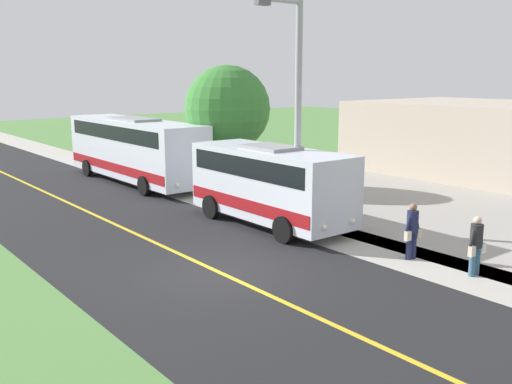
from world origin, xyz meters
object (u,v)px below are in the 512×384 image
(shuttle_bus_front, at_px, (270,182))
(tree_curbside, at_px, (228,109))
(transit_bus_rear, at_px, (135,147))
(pedestrian_with_bags, at_px, (476,244))
(pedestrian_waiting, at_px, (412,229))
(street_light_pole, at_px, (296,105))

(shuttle_bus_front, relative_size, tree_curbside, 1.18)
(transit_bus_rear, height_order, pedestrian_with_bags, transit_bus_rear)
(pedestrian_waiting, xyz_separation_m, tree_curbside, (-2.22, -12.43, 2.89))
(shuttle_bus_front, distance_m, pedestrian_with_bags, 7.76)
(pedestrian_waiting, relative_size, street_light_pole, 0.21)
(pedestrian_waiting, height_order, street_light_pole, street_light_pole)
(street_light_pole, bearing_deg, shuttle_bus_front, -64.57)
(pedestrian_waiting, height_order, tree_curbside, tree_curbside)
(pedestrian_with_bags, relative_size, street_light_pole, 0.21)
(pedestrian_with_bags, bearing_deg, shuttle_bus_front, -83.54)
(transit_bus_rear, bearing_deg, shuttle_bus_front, 89.75)
(pedestrian_waiting, relative_size, tree_curbside, 0.29)
(pedestrian_waiting, distance_m, street_light_pole, 5.97)
(pedestrian_with_bags, distance_m, street_light_pole, 7.67)
(transit_bus_rear, relative_size, pedestrian_with_bags, 6.36)
(pedestrian_with_bags, xyz_separation_m, pedestrian_waiting, (0.16, -1.97, 0.02))
(street_light_pole, bearing_deg, pedestrian_with_bags, 93.89)
(street_light_pole, height_order, tree_curbside, street_light_pole)
(transit_bus_rear, distance_m, pedestrian_with_bags, 18.49)
(shuttle_bus_front, distance_m, tree_curbside, 7.65)
(shuttle_bus_front, xyz_separation_m, transit_bus_rear, (-0.05, -10.77, 0.20))
(pedestrian_waiting, distance_m, tree_curbside, 12.95)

